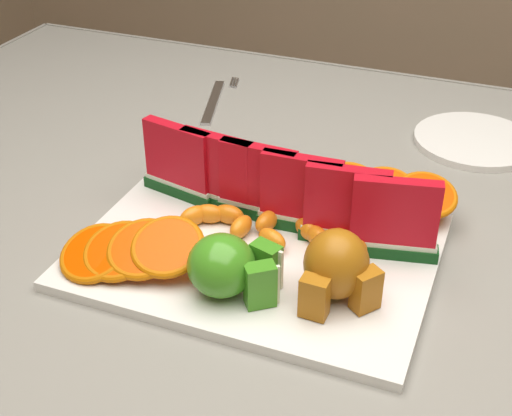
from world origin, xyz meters
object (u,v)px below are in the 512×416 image
(platter, at_px, (257,251))
(fork, at_px, (215,100))
(apple_cluster, at_px, (229,267))
(side_plate, at_px, (475,140))
(pear_cluster, at_px, (337,267))

(platter, relative_size, fork, 2.07)
(apple_cluster, relative_size, side_plate, 0.54)
(pear_cluster, height_order, side_plate, pear_cluster)
(platter, xyz_separation_m, pear_cluster, (0.11, -0.05, 0.04))
(pear_cluster, bearing_deg, side_plate, 78.10)
(platter, distance_m, side_plate, 0.43)
(apple_cluster, distance_m, pear_cluster, 0.11)
(apple_cluster, height_order, pear_cluster, pear_cluster)
(platter, distance_m, pear_cluster, 0.13)
(platter, bearing_deg, side_plate, 62.37)
(apple_cluster, bearing_deg, fork, 116.00)
(apple_cluster, bearing_deg, pear_cluster, 17.34)
(platter, height_order, fork, platter)
(apple_cluster, relative_size, pear_cluster, 1.14)
(apple_cluster, height_order, fork, apple_cluster)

